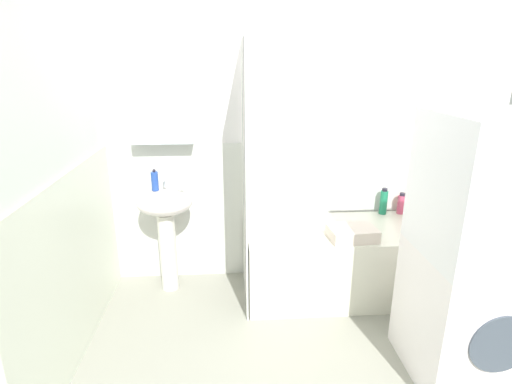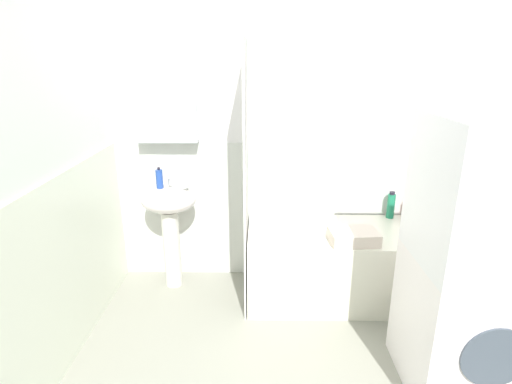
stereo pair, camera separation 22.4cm
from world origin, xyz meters
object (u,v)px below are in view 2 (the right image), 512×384
Objects in this scene: toothbrush_cup at (185,181)px; shampoo_bottle at (391,205)px; bathtub at (344,264)px; towel_folded at (353,236)px; sink at (170,216)px; lotion_bottle at (421,205)px; conditioner_bottle at (410,208)px; soap_dispenser at (159,179)px; washer_dryer_stack at (475,263)px.

toothbrush_cup reaches higher than shampoo_bottle.
toothbrush_cup is at bearing -176.74° from shampoo_bottle.
shampoo_bottle is at bearing 34.51° from bathtub.
bathtub is 4.48× the size of towel_folded.
toothbrush_cup is (0.13, 0.03, 0.28)m from sink.
shampoo_bottle is at bearing 4.06° from sink.
sink is 3.69× the size of lotion_bottle.
toothbrush_cup is at bearing 171.61° from bathtub.
toothbrush_cup reaches higher than conditioner_bottle.
soap_dispenser is (-0.06, 0.02, 0.31)m from sink.
soap_dispenser is 2.28m from washer_dryer_stack.
lotion_bottle is at bearing 1.49° from shampoo_bottle.
soap_dispenser reaches higher than bathtub.
toothbrush_cup is 0.43× the size of lotion_bottle.
shampoo_bottle is at bearing 179.42° from conditioner_bottle.
conditioner_bottle is 0.16m from shampoo_bottle.
conditioner_bottle is at bearing -0.58° from shampoo_bottle.
soap_dispenser reaches higher than towel_folded.
lotion_bottle is (0.67, 0.29, 0.40)m from bathtub.
lotion_bottle is at bearing 3.16° from soap_dispenser.
towel_folded is at bearing -130.36° from shampoo_bottle.
soap_dispenser is 0.73× the size of lotion_bottle.
towel_folded is (1.29, -0.39, -0.30)m from toothbrush_cup.
toothbrush_cup is 0.29× the size of towel_folded.
bathtub is (1.29, -0.19, -0.63)m from toothbrush_cup.
shampoo_bottle is at bearing -178.51° from lotion_bottle.
lotion_bottle is (2.16, 0.12, -0.26)m from soap_dispenser.
washer_dryer_stack reaches higher than soap_dispenser.
lotion_bottle is 0.68× the size of towel_folded.
towel_folded is at bearing -16.83° from toothbrush_cup.
sink is 0.32m from toothbrush_cup.
toothbrush_cup is 1.73m from shampoo_bottle.
toothbrush_cup is 1.89m from conditioner_bottle.
sink is at bearing -175.94° from shampoo_bottle.
sink is at bearing -165.98° from toothbrush_cup.
soap_dispenser is 1.57m from towel_folded.
conditioner_bottle is (2.06, 0.11, -0.28)m from soap_dispenser.
shampoo_bottle is at bearing 3.39° from soap_dispenser.
shampoo_bottle is 1.22m from washer_dryer_stack.
soap_dispenser is 1.64m from bathtub.
towel_folded is at bearing -139.68° from conditioner_bottle.
soap_dispenser reaches higher than shampoo_bottle.
soap_dispenser is 2.18m from lotion_bottle.
soap_dispenser reaches higher than conditioner_bottle.
washer_dryer_stack reaches higher than toothbrush_cup.
lotion_bottle is at bearing 4.85° from conditioner_bottle.
lotion_bottle is 0.10m from conditioner_bottle.
conditioner_bottle is at bearing 3.09° from soap_dispenser.
toothbrush_cup is 2.11m from washer_dryer_stack.
soap_dispenser is at bearing 165.87° from towel_folded.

